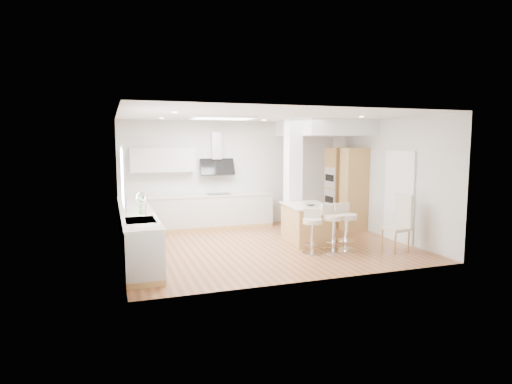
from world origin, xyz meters
name	(u,v)px	position (x,y,z in m)	size (l,w,h in m)	color
ground	(266,245)	(0.00, 0.00, 0.00)	(6.00, 6.00, 0.00)	#A3653C
ceiling	(266,245)	(0.00, 0.00, 0.00)	(6.00, 5.00, 0.02)	white
wall_back	(234,174)	(0.00, 2.50, 1.40)	(6.00, 0.04, 2.80)	silver
wall_left	(120,186)	(-3.00, 0.00, 1.40)	(0.04, 5.00, 2.80)	silver
wall_right	(384,178)	(3.00, 0.00, 1.40)	(0.04, 5.00, 2.80)	silver
skylight	(223,118)	(-0.79, 0.60, 2.77)	(4.10, 2.10, 0.06)	white
window_left	(123,174)	(-2.96, -0.90, 1.69)	(0.06, 1.28, 1.07)	white
doorway_right	(399,198)	(2.97, -0.60, 1.00)	(0.05, 1.00, 2.10)	#4A403A
counter_left	(137,231)	(-2.70, 0.23, 0.46)	(0.63, 4.50, 1.35)	tan
counter_back	(203,202)	(-0.91, 2.22, 0.70)	(3.62, 0.63, 2.50)	tan
pillar	(293,177)	(1.05, 0.95, 1.40)	(0.35, 0.35, 2.80)	white
soffit	(324,128)	(2.10, 1.40, 2.60)	(1.78, 2.20, 0.40)	white
oven_column	(345,188)	(2.68, 1.23, 1.05)	(0.63, 1.21, 2.10)	tan
peninsula	(307,223)	(1.02, 0.07, 0.42)	(1.04, 1.46, 0.90)	tan
bar_stool_a	(312,229)	(0.65, -0.94, 0.51)	(0.54, 0.54, 0.90)	silver
bar_stool_b	(333,225)	(1.12, -0.93, 0.55)	(0.51, 0.51, 0.97)	silver
bar_stool_c	(346,224)	(1.40, -0.96, 0.55)	(0.51, 0.51, 0.99)	silver
dining_chair	(400,221)	(2.44, -1.35, 0.63)	(0.51, 0.51, 1.18)	beige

